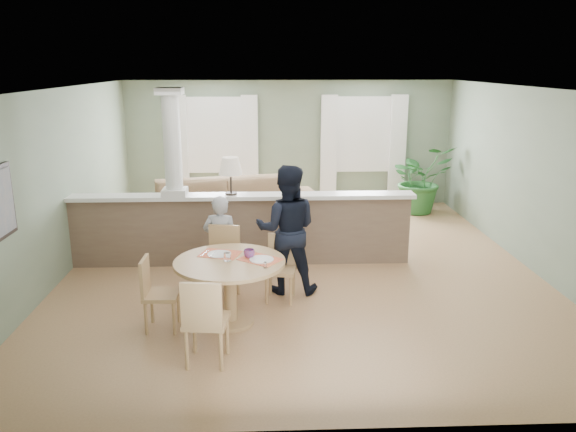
{
  "coord_description": "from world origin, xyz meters",
  "views": [
    {
      "loc": [
        -0.53,
        -8.15,
        3.03
      ],
      "look_at": [
        -0.23,
        -1.0,
        1.09
      ],
      "focal_mm": 35.0,
      "sensor_mm": 36.0,
      "label": 1
    }
  ],
  "objects_px": {
    "sofa": "(229,208)",
    "child_person": "(221,243)",
    "dining_table": "(231,273)",
    "chair_side": "(155,290)",
    "chair_near": "(205,318)",
    "chair_far_man": "(281,264)",
    "houseplant": "(420,179)",
    "chair_far_boy": "(223,259)",
    "man_person": "(287,230)"
  },
  "relations": [
    {
      "from": "child_person",
      "to": "man_person",
      "type": "xyz_separation_m",
      "value": [
        0.9,
        -0.09,
        0.21
      ]
    },
    {
      "from": "chair_far_man",
      "to": "man_person",
      "type": "relative_size",
      "value": 0.49
    },
    {
      "from": "chair_far_man",
      "to": "chair_side",
      "type": "height_order",
      "value": "chair_side"
    },
    {
      "from": "chair_near",
      "to": "child_person",
      "type": "relative_size",
      "value": 0.72
    },
    {
      "from": "dining_table",
      "to": "child_person",
      "type": "bearing_deg",
      "value": 100.25
    },
    {
      "from": "dining_table",
      "to": "child_person",
      "type": "height_order",
      "value": "child_person"
    },
    {
      "from": "sofa",
      "to": "child_person",
      "type": "height_order",
      "value": "child_person"
    },
    {
      "from": "chair_near",
      "to": "man_person",
      "type": "bearing_deg",
      "value": -108.67
    },
    {
      "from": "dining_table",
      "to": "chair_far_man",
      "type": "xyz_separation_m",
      "value": [
        0.62,
        0.72,
        -0.15
      ]
    },
    {
      "from": "chair_near",
      "to": "chair_side",
      "type": "bearing_deg",
      "value": -46.46
    },
    {
      "from": "dining_table",
      "to": "chair_far_man",
      "type": "height_order",
      "value": "dining_table"
    },
    {
      "from": "dining_table",
      "to": "man_person",
      "type": "height_order",
      "value": "man_person"
    },
    {
      "from": "sofa",
      "to": "dining_table",
      "type": "height_order",
      "value": "sofa"
    },
    {
      "from": "sofa",
      "to": "man_person",
      "type": "bearing_deg",
      "value": -82.44
    },
    {
      "from": "sofa",
      "to": "chair_far_man",
      "type": "xyz_separation_m",
      "value": [
        0.86,
        -2.96,
        -0.01
      ]
    },
    {
      "from": "sofa",
      "to": "chair_far_man",
      "type": "relative_size",
      "value": 3.87
    },
    {
      "from": "sofa",
      "to": "dining_table",
      "type": "relative_size",
      "value": 2.55
    },
    {
      "from": "chair_near",
      "to": "child_person",
      "type": "distance_m",
      "value": 2.06
    },
    {
      "from": "dining_table",
      "to": "man_person",
      "type": "distance_m",
      "value": 1.22
    },
    {
      "from": "chair_far_boy",
      "to": "dining_table",
      "type": "bearing_deg",
      "value": -69.9
    },
    {
      "from": "dining_table",
      "to": "chair_side",
      "type": "height_order",
      "value": "dining_table"
    },
    {
      "from": "chair_far_man",
      "to": "chair_side",
      "type": "xyz_separation_m",
      "value": [
        -1.49,
        -0.84,
        0.01
      ]
    },
    {
      "from": "houseplant",
      "to": "man_person",
      "type": "distance_m",
      "value": 5.07
    },
    {
      "from": "chair_near",
      "to": "child_person",
      "type": "bearing_deg",
      "value": -84.22
    },
    {
      "from": "houseplant",
      "to": "chair_near",
      "type": "relative_size",
      "value": 1.47
    },
    {
      "from": "dining_table",
      "to": "chair_side",
      "type": "distance_m",
      "value": 0.89
    },
    {
      "from": "chair_far_boy",
      "to": "chair_near",
      "type": "distance_m",
      "value": 1.78
    },
    {
      "from": "chair_far_boy",
      "to": "chair_near",
      "type": "bearing_deg",
      "value": -82.55
    },
    {
      "from": "dining_table",
      "to": "chair_far_boy",
      "type": "distance_m",
      "value": 0.81
    },
    {
      "from": "sofa",
      "to": "chair_near",
      "type": "height_order",
      "value": "sofa"
    },
    {
      "from": "chair_near",
      "to": "child_person",
      "type": "xyz_separation_m",
      "value": [
        0.02,
        2.05,
        0.13
      ]
    },
    {
      "from": "man_person",
      "to": "child_person",
      "type": "bearing_deg",
      "value": -0.79
    },
    {
      "from": "dining_table",
      "to": "chair_side",
      "type": "relative_size",
      "value": 1.5
    },
    {
      "from": "chair_far_man",
      "to": "dining_table",
      "type": "bearing_deg",
      "value": -121.3
    },
    {
      "from": "man_person",
      "to": "chair_near",
      "type": "bearing_deg",
      "value": 69.94
    },
    {
      "from": "chair_near",
      "to": "man_person",
      "type": "distance_m",
      "value": 2.19
    },
    {
      "from": "chair_side",
      "to": "man_person",
      "type": "bearing_deg",
      "value": -54.28
    },
    {
      "from": "chair_far_boy",
      "to": "chair_far_man",
      "type": "distance_m",
      "value": 0.77
    },
    {
      "from": "chair_far_boy",
      "to": "sofa",
      "type": "bearing_deg",
      "value": 101.2
    },
    {
      "from": "chair_side",
      "to": "man_person",
      "type": "distance_m",
      "value": 1.96
    },
    {
      "from": "houseplant",
      "to": "chair_near",
      "type": "distance_m",
      "value": 7.21
    },
    {
      "from": "dining_table",
      "to": "chair_side",
      "type": "xyz_separation_m",
      "value": [
        -0.87,
        -0.12,
        -0.15
      ]
    },
    {
      "from": "sofa",
      "to": "chair_side",
      "type": "bearing_deg",
      "value": -111.08
    },
    {
      "from": "chair_side",
      "to": "man_person",
      "type": "height_order",
      "value": "man_person"
    },
    {
      "from": "chair_far_boy",
      "to": "chair_far_man",
      "type": "xyz_separation_m",
      "value": [
        0.77,
        -0.07,
        -0.06
      ]
    },
    {
      "from": "sofa",
      "to": "child_person",
      "type": "bearing_deg",
      "value": -100.56
    },
    {
      "from": "houseplant",
      "to": "child_person",
      "type": "bearing_deg",
      "value": -133.6
    },
    {
      "from": "houseplant",
      "to": "chair_near",
      "type": "height_order",
      "value": "houseplant"
    },
    {
      "from": "sofa",
      "to": "chair_near",
      "type": "relative_size",
      "value": 3.48
    },
    {
      "from": "dining_table",
      "to": "chair_side",
      "type": "bearing_deg",
      "value": -172.02
    }
  ]
}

